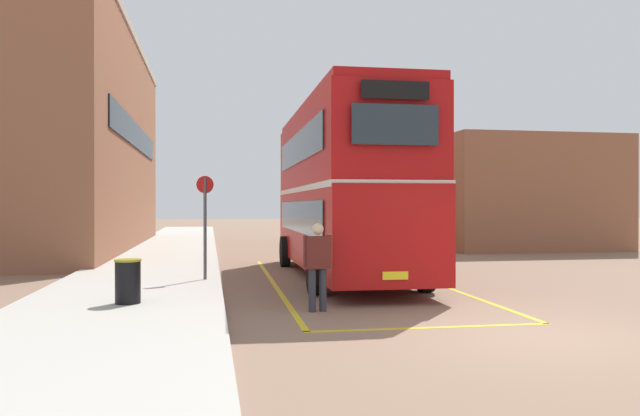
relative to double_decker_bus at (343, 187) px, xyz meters
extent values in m
plane|color=#846651|center=(1.10, 6.51, -2.51)|extent=(135.60, 135.60, 0.00)
cube|color=#B2ADA3|center=(-5.40, 8.91, -2.44)|extent=(4.00, 57.60, 0.14)
cube|color=brown|center=(-10.41, 12.37, 2.20)|extent=(6.80, 20.63, 9.43)
cube|color=#19232D|center=(-6.97, 12.37, 2.67)|extent=(0.06, 15.68, 1.10)
cube|color=#A89E8E|center=(-10.41, 12.37, 7.10)|extent=(6.92, 20.75, 0.36)
cube|color=brown|center=(10.60, 13.39, 0.05)|extent=(8.02, 13.09, 5.13)
cube|color=#19232D|center=(6.57, 13.39, 0.31)|extent=(0.06, 9.95, 1.10)
cylinder|color=black|center=(-1.24, 3.21, -2.01)|extent=(0.30, 1.00, 1.00)
cylinder|color=black|center=(1.35, 3.17, -2.01)|extent=(0.30, 1.00, 1.00)
cylinder|color=black|center=(-1.35, -3.17, -2.01)|extent=(0.30, 1.00, 1.00)
cylinder|color=black|center=(1.24, -3.21, -2.01)|extent=(0.30, 1.00, 1.00)
cube|color=#A80F0F|center=(0.00, 0.00, -1.11)|extent=(2.69, 10.34, 2.10)
cube|color=#A80F0F|center=(0.00, 0.00, 0.99)|extent=(2.69, 10.13, 2.10)
cube|color=#A80F0F|center=(0.00, 0.00, 2.14)|extent=(2.58, 10.03, 0.20)
cube|color=silver|center=(0.00, 0.00, -0.06)|extent=(2.72, 10.24, 0.14)
cube|color=#232D38|center=(-1.28, 0.02, -0.81)|extent=(0.17, 8.45, 0.84)
cube|color=#232D38|center=(-1.28, 0.02, 1.09)|extent=(0.17, 8.45, 0.84)
cube|color=#232D38|center=(1.28, -0.02, -0.81)|extent=(0.17, 8.45, 0.84)
cube|color=#232D38|center=(1.28, -0.02, 1.09)|extent=(0.17, 8.45, 0.84)
cube|color=#232D38|center=(-0.09, -5.17, 1.09)|extent=(1.76, 0.07, 0.80)
cube|color=black|center=(-0.09, -5.17, 1.77)|extent=(1.38, 0.06, 0.36)
cube|color=#232D38|center=(0.09, 5.17, -0.71)|extent=(2.01, 0.07, 1.00)
cube|color=yellow|center=(-0.09, -5.17, -1.88)|extent=(0.52, 0.04, 0.16)
cylinder|color=black|center=(3.23, 19.58, -2.05)|extent=(0.31, 0.93, 0.92)
cylinder|color=black|center=(5.73, 19.44, -2.05)|extent=(0.31, 0.93, 0.92)
cylinder|color=black|center=(2.94, 14.23, -2.05)|extent=(0.31, 0.93, 0.92)
cylinder|color=black|center=(5.44, 14.10, -2.05)|extent=(0.31, 0.93, 0.92)
cube|color=gold|center=(4.33, 16.84, -0.91)|extent=(2.90, 9.04, 2.60)
cube|color=silver|center=(4.33, 16.84, 0.45)|extent=(2.74, 8.68, 0.12)
cube|color=#232D38|center=(3.10, 16.91, -0.56)|extent=(0.41, 7.13, 0.96)
cube|color=#232D38|center=(5.57, 16.77, -0.56)|extent=(0.41, 7.13, 0.96)
cube|color=#232D38|center=(4.58, 21.31, -0.61)|extent=(1.94, 0.14, 1.10)
cylinder|color=#2D2D38|center=(-1.56, -5.32, -2.11)|extent=(0.14, 0.14, 0.82)
cylinder|color=#2D2D38|center=(-1.78, -5.35, -2.11)|extent=(0.14, 0.14, 0.82)
cube|color=#591E19|center=(-1.67, -5.33, -1.39)|extent=(0.50, 0.29, 0.61)
cylinder|color=#591E19|center=(-1.43, -5.30, -1.36)|extent=(0.09, 0.09, 0.58)
cylinder|color=#591E19|center=(-1.90, -5.37, -1.36)|extent=(0.09, 0.09, 0.58)
sphere|color=beige|center=(-1.67, -5.35, -0.95)|extent=(0.22, 0.22, 0.22)
cylinder|color=black|center=(-5.22, -4.60, -1.97)|extent=(0.47, 0.47, 0.80)
cylinder|color=olive|center=(-5.22, -4.60, -1.55)|extent=(0.50, 0.50, 0.04)
cylinder|color=#4C4C51|center=(-3.79, -1.00, -1.09)|extent=(0.08, 0.08, 2.58)
cylinder|color=red|center=(-3.79, -1.00, 0.02)|extent=(0.43, 0.15, 0.44)
cube|color=gold|center=(-2.06, -1.00, -2.51)|extent=(0.33, 12.30, 0.01)
cube|color=gold|center=(2.06, -1.06, -2.51)|extent=(0.33, 12.30, 0.01)
cube|color=gold|center=(-0.10, -7.18, -2.51)|extent=(4.24, 0.19, 0.01)
camera|label=1|loc=(-3.68, -16.71, -0.50)|focal=34.32mm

